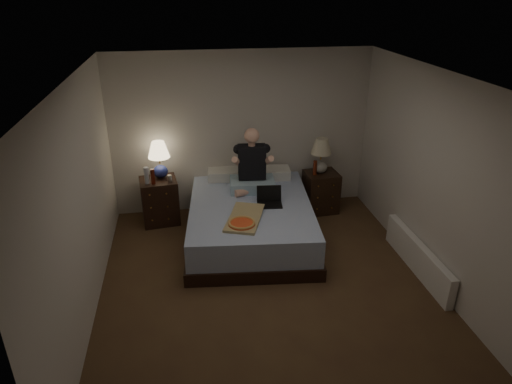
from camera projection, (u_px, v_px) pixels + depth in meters
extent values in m
cube|color=brown|center=(268.00, 286.00, 5.56)|extent=(4.00, 4.50, 0.00)
cube|color=white|center=(271.00, 79.00, 4.51)|extent=(4.00, 4.50, 0.00)
cube|color=silver|center=(242.00, 133.00, 7.05)|extent=(4.00, 0.00, 2.50)
cube|color=silver|center=(333.00, 333.00, 3.02)|extent=(4.00, 0.00, 2.50)
cube|color=silver|center=(81.00, 206.00, 4.74)|extent=(0.00, 4.50, 2.50)
cube|color=silver|center=(437.00, 181.00, 5.33)|extent=(0.00, 4.50, 2.50)
cube|color=#5F80BF|center=(251.00, 221.00, 6.49)|extent=(1.89, 2.39, 0.56)
cube|color=black|center=(160.00, 201.00, 6.92)|extent=(0.59, 0.54, 0.69)
cube|color=black|center=(321.00, 192.00, 7.27)|extent=(0.53, 0.49, 0.65)
cylinder|color=silver|center=(147.00, 176.00, 6.61)|extent=(0.07, 0.07, 0.25)
cylinder|color=#BABAB4|center=(170.00, 178.00, 6.70)|extent=(0.07, 0.07, 0.10)
cylinder|color=#4F160B|center=(153.00, 177.00, 6.60)|extent=(0.06, 0.06, 0.23)
cylinder|color=#561B0C|center=(315.00, 168.00, 7.02)|extent=(0.06, 0.06, 0.23)
cube|color=white|center=(418.00, 257.00, 5.77)|extent=(0.10, 1.60, 0.40)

